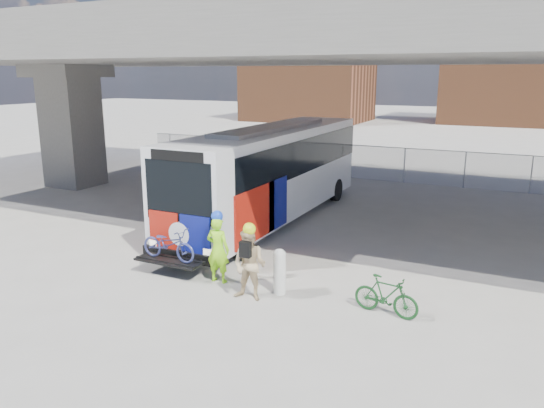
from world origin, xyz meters
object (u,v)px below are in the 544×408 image
Objects in this scene: bollard at (279,270)px; bike_parked at (386,296)px; cyclist_hivis at (218,248)px; bus at (272,167)px; cyclist_tan at (250,264)px.

bollard is 2.81m from bike_parked.
cyclist_hivis is (-1.86, 0.00, 0.32)m from bollard.
cyclist_hivis is at bearing -76.96° from bus.
bus is 8.04× the size of bike_parked.
bus is 8.97m from bike_parked.
cyclist_hivis is at bearing 97.85° from bike_parked.
bike_parked is at bearing -46.02° from bus.
cyclist_hivis is at bearing 180.00° from bollard.
bus is at bearing 52.13° from bike_parked.
bus is 6.36× the size of cyclist_hivis.
bike_parked is (4.66, -0.02, -0.49)m from cyclist_hivis.
bollard is 1.88m from cyclist_hivis.
cyclist_tan is (2.81, -6.99, -1.15)m from bus.
bike_parked is at bearing -0.50° from bollard.
bollard is 0.60× the size of cyclist_tan.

